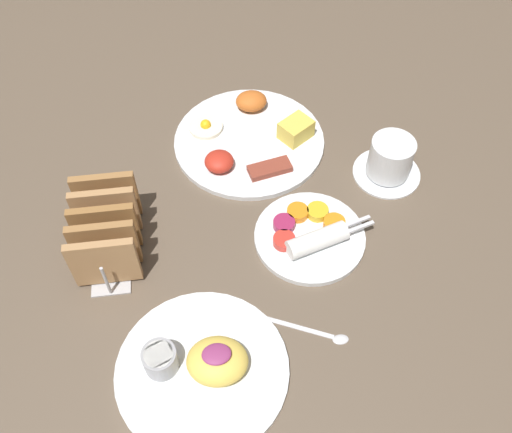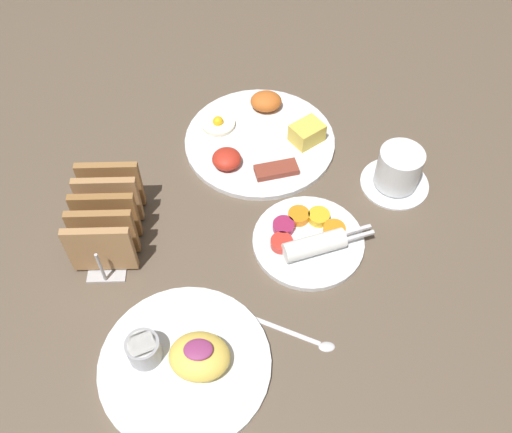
# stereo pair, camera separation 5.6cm
# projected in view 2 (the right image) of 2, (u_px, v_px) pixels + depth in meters

# --- Properties ---
(ground_plane) EXTENTS (3.00, 3.00, 0.00)m
(ground_plane) POSITION_uv_depth(u_px,v_px,m) (205.00, 239.00, 0.93)
(ground_plane) COLOR brown
(plate_breakfast) EXTENTS (0.28, 0.28, 0.05)m
(plate_breakfast) POSITION_uv_depth(u_px,v_px,m) (261.00, 138.00, 1.06)
(plate_breakfast) COLOR white
(plate_breakfast) RESTS_ON ground_plane
(plate_condiments) EXTENTS (0.20, 0.18, 0.04)m
(plate_condiments) POSITION_uv_depth(u_px,v_px,m) (309.00, 239.00, 0.92)
(plate_condiments) COLOR white
(plate_condiments) RESTS_ON ground_plane
(plate_foreground) EXTENTS (0.24, 0.24, 0.06)m
(plate_foreground) POSITION_uv_depth(u_px,v_px,m) (184.00, 360.00, 0.79)
(plate_foreground) COLOR white
(plate_foreground) RESTS_ON ground_plane
(toast_rack) EXTENTS (0.10, 0.18, 0.10)m
(toast_rack) POSITION_uv_depth(u_px,v_px,m) (107.00, 218.00, 0.90)
(toast_rack) COLOR #B7B7BC
(toast_rack) RESTS_ON ground_plane
(coffee_cup) EXTENTS (0.12, 0.12, 0.08)m
(coffee_cup) POSITION_uv_depth(u_px,v_px,m) (398.00, 171.00, 0.98)
(coffee_cup) COLOR white
(coffee_cup) RESTS_ON ground_plane
(teaspoon) EXTENTS (0.12, 0.06, 0.01)m
(teaspoon) POSITION_uv_depth(u_px,v_px,m) (306.00, 338.00, 0.83)
(teaspoon) COLOR silver
(teaspoon) RESTS_ON ground_plane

